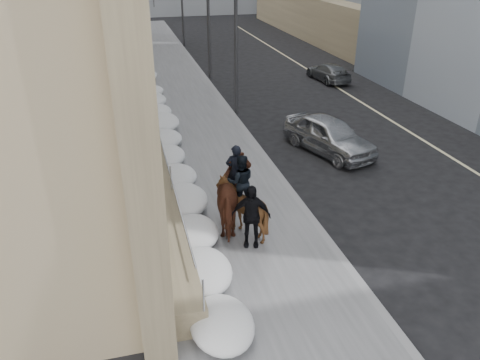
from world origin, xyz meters
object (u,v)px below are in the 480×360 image
mounted_horse_right (241,203)px  car_grey (328,72)px  mounted_horse_left (235,194)px  pedestrian (251,216)px  car_silver (329,135)px

mounted_horse_right → car_grey: size_ratio=0.63×
mounted_horse_left → car_grey: size_ratio=0.67×
mounted_horse_right → pedestrian: 0.77m
mounted_horse_right → car_grey: 19.95m
mounted_horse_right → car_silver: mounted_horse_right is taller
pedestrian → car_silver: bearing=66.5°
car_grey → mounted_horse_left: bearing=52.2°
pedestrian → mounted_horse_right: bearing=113.4°
car_silver → car_grey: car_silver is taller
pedestrian → car_grey: pedestrian is taller
mounted_horse_left → car_silver: 7.52m
mounted_horse_left → pedestrian: 1.20m
car_silver → car_grey: 12.52m
pedestrian → car_grey: (10.38, 17.73, -0.52)m
mounted_horse_left → mounted_horse_right: size_ratio=1.07×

